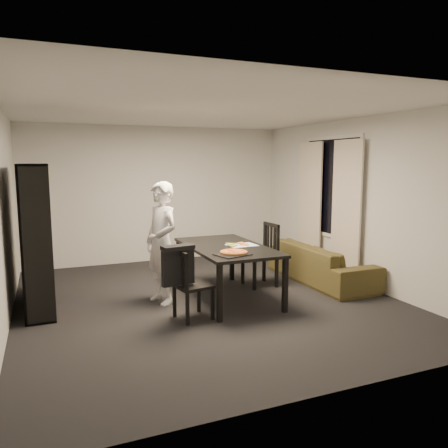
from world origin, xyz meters
name	(u,v)px	position (x,y,z in m)	size (l,w,h in m)	color
room	(207,208)	(0.00, 0.00, 1.30)	(5.01, 5.51, 2.61)	black
window_pane	(331,187)	(2.48, 0.60, 1.50)	(0.02, 1.40, 1.60)	black
window_frame	(331,187)	(2.48, 0.60, 1.50)	(0.03, 1.52, 1.72)	white
curtain_left	(346,211)	(2.40, 0.08, 1.15)	(0.03, 0.70, 2.25)	beige
curtain_right	(309,205)	(2.40, 1.12, 1.15)	(0.03, 0.70, 2.25)	beige
bookshelf	(37,237)	(-2.16, 0.60, 0.95)	(0.35, 1.50, 1.90)	black
dining_table	(227,250)	(0.30, -0.01, 0.69)	(1.00, 1.81, 0.75)	black
chair_left	(187,280)	(-0.49, -0.63, 0.50)	(0.47, 0.47, 0.87)	black
chair_right	(265,250)	(1.11, 0.38, 0.56)	(0.47, 0.47, 0.98)	black
draped_jacket	(178,263)	(-0.61, -0.65, 0.72)	(0.41, 0.23, 0.48)	black
person	(162,243)	(-0.60, 0.15, 0.83)	(0.61, 0.40, 1.66)	white
baking_tray	(233,255)	(0.13, -0.60, 0.76)	(0.40, 0.32, 0.01)	black
pepperoni_pizza	(234,252)	(0.16, -0.56, 0.78)	(0.35, 0.35, 0.03)	#9A602C
kitchen_towel	(242,245)	(0.50, -0.07, 0.76)	(0.40, 0.30, 0.01)	white
pizza_slices	(237,244)	(0.44, -0.03, 0.77)	(0.37, 0.31, 0.01)	gold
sofa	(321,263)	(2.05, 0.22, 0.30)	(2.08, 0.81, 0.61)	#3A3617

